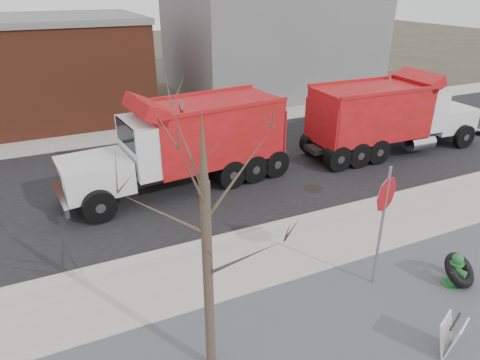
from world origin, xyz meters
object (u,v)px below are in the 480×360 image
fire_hydrant (455,271)px  dump_truck_red_a (389,114)px  dump_truck_red_b (187,140)px  stop_sign (384,208)px  sandwich_board (451,337)px  truck_tire (459,270)px

fire_hydrant → dump_truck_red_a: bearing=39.8°
dump_truck_red_b → dump_truck_red_a: bearing=171.6°
stop_sign → sandwich_board: 2.92m
dump_truck_red_a → dump_truck_red_b: (-8.87, 0.32, 0.03)m
truck_tire → dump_truck_red_b: bearing=117.3°
truck_tire → dump_truck_red_a: dump_truck_red_a is taller
truck_tire → dump_truck_red_a: bearing=59.3°
stop_sign → sandwich_board: (-0.15, -2.40, -1.67)m
fire_hydrant → dump_truck_red_a: size_ratio=0.11×
stop_sign → dump_truck_red_a: 9.55m
stop_sign → truck_tire: bearing=-23.6°
fire_hydrant → dump_truck_red_b: bearing=97.7°
fire_hydrant → dump_truck_red_a: 9.30m
fire_hydrant → dump_truck_red_b: dump_truck_red_b is taller
truck_tire → dump_truck_red_b: size_ratio=0.14×
sandwich_board → dump_truck_red_a: (6.69, 9.35, 1.26)m
fire_hydrant → dump_truck_red_b: size_ratio=0.11×
sandwich_board → dump_truck_red_b: bearing=78.7°
dump_truck_red_a → fire_hydrant: bearing=-120.1°
stop_sign → dump_truck_red_b: bearing=109.3°
truck_tire → sandwich_board: 2.53m
truck_tire → stop_sign: size_ratio=0.35×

